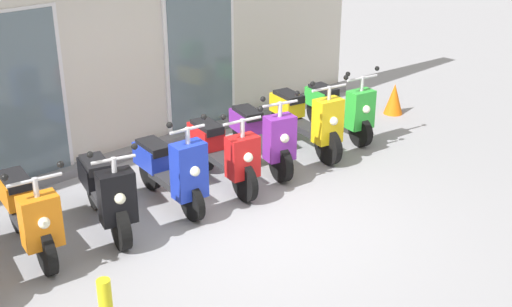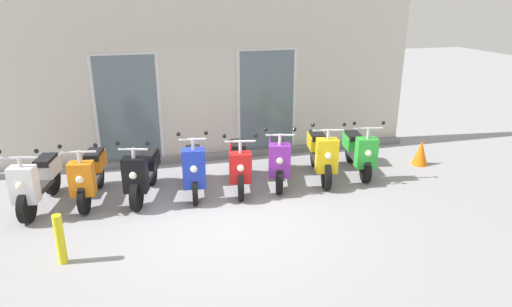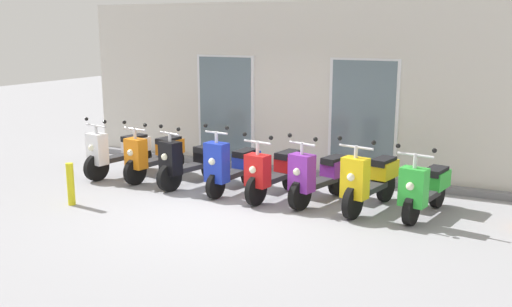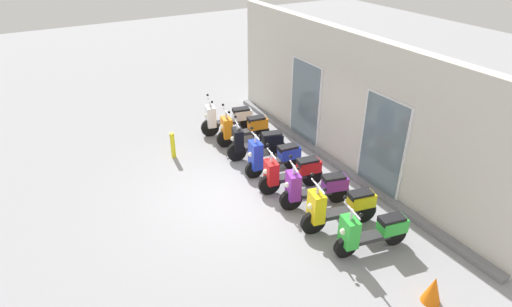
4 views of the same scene
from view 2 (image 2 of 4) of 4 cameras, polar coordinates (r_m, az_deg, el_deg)
The scene contains 12 objects.
ground_plane at distance 7.39m, azimuth -3.64°, elevation -7.67°, with size 40.00×40.00×0.00m, color #939399.
storefront_facade at distance 9.58m, azimuth -7.33°, elevation 8.78°, with size 9.43×0.50×3.34m.
scooter_white at distance 8.24m, azimuth -25.83°, elevation -3.13°, with size 0.69×1.59×1.19m.
scooter_orange at distance 8.19m, azimuth -20.22°, elevation -2.44°, with size 0.63×1.53×1.17m.
scooter_black at distance 8.06m, azimuth -14.05°, elevation -2.32°, with size 0.72×1.54×1.17m.
scooter_blue at distance 8.05m, azimuth -7.85°, elevation -1.67°, with size 0.54×1.49×1.27m.
scooter_red at distance 8.19m, azimuth -2.15°, elevation -1.20°, with size 0.65×1.57×1.18m.
scooter_purple at distance 8.46m, azimuth 2.82°, elevation -0.61°, with size 0.74×1.57×1.20m.
scooter_yellow at distance 8.71m, azimuth 8.21°, elevation 0.02°, with size 0.71×1.65×1.24m.
scooter_green at distance 9.15m, azimuth 12.82°, elevation 0.36°, with size 0.68×1.51×1.18m.
traffic_cone at distance 9.96m, azimuth 20.05°, elevation 0.08°, with size 0.32×0.32×0.52m, color orange.
curb_bollard at distance 6.51m, azimuth -23.49°, elevation -9.90°, with size 0.12×0.12×0.70m, color yellow.
Camera 2 is at (-1.25, -6.46, 3.37)m, focal length 31.71 mm.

